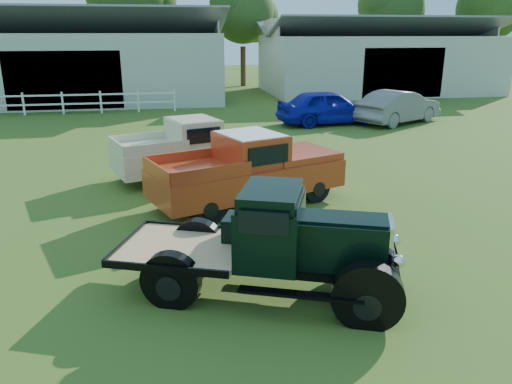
{
  "coord_description": "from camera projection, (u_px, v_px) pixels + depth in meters",
  "views": [
    {
      "loc": [
        -1.62,
        -8.67,
        4.28
      ],
      "look_at": [
        0.2,
        1.2,
        1.05
      ],
      "focal_mm": 35.0,
      "sensor_mm": 36.0,
      "label": 1
    }
  ],
  "objects": [
    {
      "name": "white_pickup",
      "position": [
        191.0,
        149.0,
        15.22
      ],
      "size": [
        5.13,
        3.27,
        1.76
      ],
      "primitive_type": null,
      "rotation": [
        0.0,
        0.0,
        0.32
      ],
      "color": "beige",
      "rests_on": "ground"
    },
    {
      "name": "misc_car_grey",
      "position": [
        399.0,
        107.0,
        24.28
      ],
      "size": [
        5.03,
        3.81,
        1.59
      ],
      "primitive_type": "imported",
      "rotation": [
        0.0,
        0.0,
        2.08
      ],
      "color": "slate",
      "rests_on": "ground"
    },
    {
      "name": "misc_car_blue",
      "position": [
        328.0,
        107.0,
        24.0
      ],
      "size": [
        5.04,
        2.49,
        1.65
      ],
      "primitive_type": "imported",
      "rotation": [
        0.0,
        0.0,
        1.68
      ],
      "color": "#0F13A2",
      "rests_on": "ground"
    },
    {
      "name": "tree_e",
      "position": [
        486.0,
        26.0,
        42.7
      ],
      "size": [
        5.7,
        5.7,
        9.5
      ],
      "primitive_type": null,
      "color": "#1E3911",
      "rests_on": "ground"
    },
    {
      "name": "ground",
      "position": [
        257.0,
        262.0,
        9.71
      ],
      "size": [
        120.0,
        120.0,
        0.0
      ],
      "primitive_type": "plane",
      "color": "#435F1D"
    },
    {
      "name": "vintage_flatbed",
      "position": [
        265.0,
        241.0,
        8.33
      ],
      "size": [
        5.11,
        3.47,
        1.88
      ],
      "primitive_type": null,
      "rotation": [
        0.0,
        0.0,
        -0.37
      ],
      "color": "black",
      "rests_on": "ground"
    },
    {
      "name": "fence_rail",
      "position": [
        43.0,
        103.0,
        26.86
      ],
      "size": [
        14.2,
        0.16,
        1.2
      ],
      "primitive_type": null,
      "color": "white",
      "rests_on": "ground"
    },
    {
      "name": "shed_right",
      "position": [
        377.0,
        56.0,
        36.61
      ],
      "size": [
        16.8,
        9.2,
        5.2
      ],
      "primitive_type": null,
      "color": "#A2A491",
      "rests_on": "ground"
    },
    {
      "name": "shed_left",
      "position": [
        76.0,
        56.0,
        31.97
      ],
      "size": [
        18.8,
        10.2,
        5.6
      ],
      "primitive_type": null,
      "color": "#A2A491",
      "rests_on": "ground"
    },
    {
      "name": "red_pickup",
      "position": [
        247.0,
        169.0,
        12.75
      ],
      "size": [
        5.5,
        3.65,
        1.87
      ],
      "primitive_type": null,
      "rotation": [
        0.0,
        0.0,
        0.36
      ],
      "color": "#B5391A",
      "rests_on": "ground"
    },
    {
      "name": "tree_b",
      "position": [
        127.0,
        12.0,
        39.08
      ],
      "size": [
        6.9,
        6.9,
        11.5
      ],
      "primitive_type": null,
      "color": "#1E3911",
      "rests_on": "ground"
    },
    {
      "name": "tree_c",
      "position": [
        243.0,
        29.0,
        40.08
      ],
      "size": [
        5.4,
        5.4,
        9.0
      ],
      "primitive_type": null,
      "color": "#1E3911",
      "rests_on": "ground"
    },
    {
      "name": "tree_d",
      "position": [
        389.0,
        23.0,
        43.11
      ],
      "size": [
        6.0,
        6.0,
        10.0
      ],
      "primitive_type": null,
      "color": "#1E3911",
      "rests_on": "ground"
    }
  ]
}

